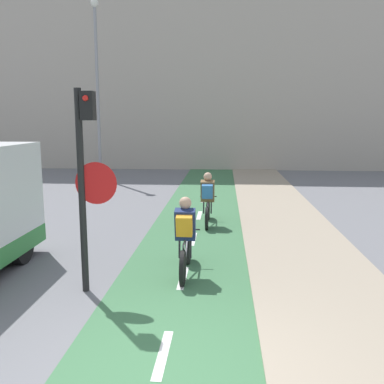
{
  "coord_description": "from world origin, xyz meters",
  "views": [
    {
      "loc": [
        0.7,
        -4.17,
        2.79
      ],
      "look_at": [
        0.0,
        5.14,
        1.2
      ],
      "focal_mm": 40.0,
      "sensor_mm": 36.0,
      "label": 1
    }
  ],
  "objects_px": {
    "traffic_light_pole": "(86,169)",
    "cyclist_far": "(208,200)",
    "cyclist_near": "(185,238)",
    "street_lamp_far": "(97,74)"
  },
  "relations": [
    {
      "from": "street_lamp_far",
      "to": "cyclist_near",
      "type": "xyz_separation_m",
      "value": [
        5.16,
        -12.39,
        -4.13
      ]
    },
    {
      "from": "traffic_light_pole",
      "to": "cyclist_near",
      "type": "bearing_deg",
      "value": 29.33
    },
    {
      "from": "street_lamp_far",
      "to": "cyclist_far",
      "type": "xyz_separation_m",
      "value": [
        5.42,
        -8.65,
        -4.13
      ]
    },
    {
      "from": "street_lamp_far",
      "to": "cyclist_far",
      "type": "distance_m",
      "value": 11.01
    },
    {
      "from": "traffic_light_pole",
      "to": "cyclist_far",
      "type": "height_order",
      "value": "traffic_light_pole"
    },
    {
      "from": "cyclist_far",
      "to": "traffic_light_pole",
      "type": "bearing_deg",
      "value": -110.81
    },
    {
      "from": "traffic_light_pole",
      "to": "street_lamp_far",
      "type": "distance_m",
      "value": 14.01
    },
    {
      "from": "cyclist_near",
      "to": "cyclist_far",
      "type": "height_order",
      "value": "cyclist_near"
    },
    {
      "from": "cyclist_near",
      "to": "street_lamp_far",
      "type": "bearing_deg",
      "value": 112.62
    },
    {
      "from": "traffic_light_pole",
      "to": "cyclist_near",
      "type": "relative_size",
      "value": 1.88
    }
  ]
}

